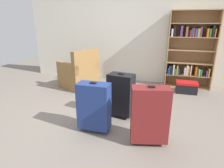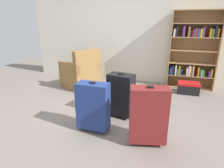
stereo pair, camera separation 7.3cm
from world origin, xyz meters
name	(u,v)px [view 1 (the left image)]	position (x,y,z in m)	size (l,w,h in m)	color
ground_plane	(95,117)	(0.00, 0.00, 0.00)	(8.98, 8.98, 0.00)	slate
back_wall	(125,29)	(0.00, 2.24, 1.30)	(5.13, 0.10, 2.60)	beige
bookshelf	(190,50)	(1.57, 2.04, 0.87)	(1.01, 0.32, 1.73)	#A87F51
armchair	(79,74)	(-0.88, 1.34, 0.32)	(0.94, 0.94, 0.90)	olive
mug	(99,86)	(-0.39, 1.35, 0.05)	(0.12, 0.08, 0.10)	#1E7F4C
storage_box	(186,87)	(1.54, 1.59, 0.13)	(0.44, 0.29, 0.24)	black
suitcase_navy_blue	(94,106)	(0.12, -0.36, 0.38)	(0.44, 0.23, 0.73)	navy
suitcase_black	(121,94)	(0.38, 0.17, 0.38)	(0.44, 0.32, 0.73)	black
suitcase_dark_red	(150,115)	(0.89, -0.46, 0.40)	(0.49, 0.31, 0.78)	maroon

